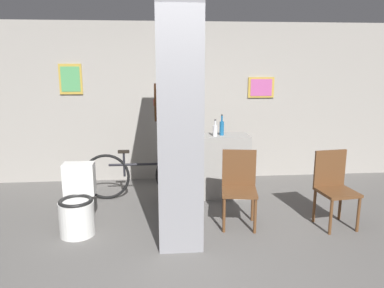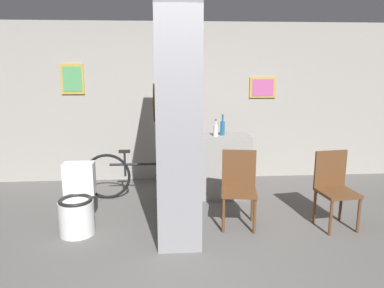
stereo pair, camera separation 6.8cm
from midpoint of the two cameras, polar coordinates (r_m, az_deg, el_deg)
The scene contains 10 objects.
ground_plane at distance 4.10m, azimuth -1.31°, elevation -16.29°, with size 14.00×14.00×0.00m, color #5B5956.
wall_back at distance 6.26m, azimuth -2.64°, elevation 6.29°, with size 8.00×0.09×2.60m.
pillar_center at distance 4.27m, azimuth -1.84°, elevation 3.40°, with size 0.50×1.24×2.60m.
counter_shelf at distance 5.53m, azimuth 2.71°, elevation -3.39°, with size 1.23×0.44×0.93m.
toilet at distance 4.64m, azimuth -16.67°, elevation -8.90°, with size 0.40×0.56×0.79m.
chair_near_pillar at distance 4.61m, azimuth 7.56°, elevation -6.20°, with size 0.48×0.48×0.92m.
chair_by_doorway at distance 4.87m, azimuth 21.24°, elevation -5.95°, with size 0.46×0.46×0.92m.
bicycle at distance 5.53m, azimuth -7.05°, elevation -4.66°, with size 1.72×0.42×0.73m.
bottle_tall at distance 5.43m, azimuth 5.02°, elevation 2.51°, with size 0.06×0.06×0.31m.
bottle_short at distance 5.36m, azimuth 4.01°, elevation 2.15°, with size 0.07×0.07×0.25m.
Camera 2 is at (-0.14, -3.60, 1.97)m, focal length 35.00 mm.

